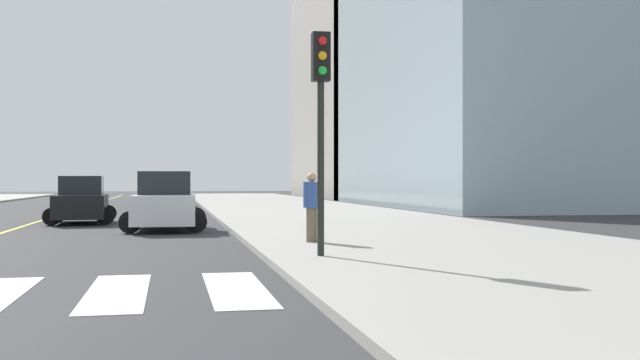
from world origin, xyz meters
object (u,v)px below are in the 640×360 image
object	(u,v)px
car_black_fifth	(81,201)
car_white_nearest	(165,203)
car_gray_fourth	(170,193)
pedestrian_waiting_east	(312,204)
car_green_third	(169,190)
traffic_light_near_corner	(321,98)

from	to	relation	value
car_black_fifth	car_white_nearest	bearing A→B (deg)	122.12
car_white_nearest	car_gray_fourth	xyz separation A→B (m)	(0.17, 24.85, -0.10)
car_white_nearest	pedestrian_waiting_east	distance (m)	8.31
car_black_fifth	car_gray_fourth	bearing A→B (deg)	-101.86
car_black_fifth	pedestrian_waiting_east	size ratio (longest dim) A/B	2.44
car_green_third	car_gray_fourth	bearing A→B (deg)	88.06
car_black_fifth	traffic_light_near_corner	distance (m)	17.11
car_white_nearest	car_green_third	bearing A→B (deg)	-88.23
car_green_third	car_black_fifth	bearing A→B (deg)	81.04
car_white_nearest	traffic_light_near_corner	world-z (taller)	traffic_light_near_corner
car_white_nearest	car_gray_fourth	distance (m)	24.85
car_white_nearest	car_green_third	size ratio (longest dim) A/B	1.00
traffic_light_near_corner	car_black_fifth	bearing A→B (deg)	-67.64
car_green_third	pedestrian_waiting_east	world-z (taller)	car_green_third
car_black_fifth	car_green_third	bearing A→B (deg)	-98.79
car_green_third	car_black_fifth	distance (m)	29.19
car_white_nearest	car_gray_fourth	world-z (taller)	car_white_nearest
car_gray_fourth	car_white_nearest	bearing A→B (deg)	90.11
car_green_third	pedestrian_waiting_east	size ratio (longest dim) A/B	2.61
car_black_fifth	traffic_light_near_corner	world-z (taller)	traffic_light_near_corner
car_green_third	pedestrian_waiting_east	bearing A→B (deg)	92.55
car_white_nearest	pedestrian_waiting_east	world-z (taller)	car_white_nearest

